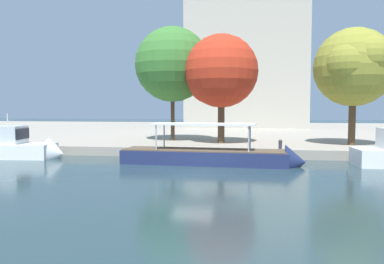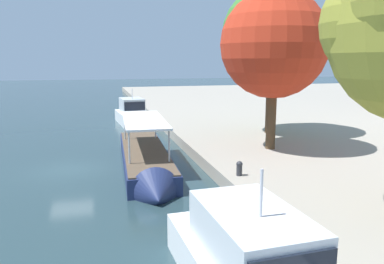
{
  "view_description": "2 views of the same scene",
  "coord_description": "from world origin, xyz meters",
  "px_view_note": "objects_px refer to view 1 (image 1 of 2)",
  "views": [
    {
      "loc": [
        3.38,
        -22.62,
        4.09
      ],
      "look_at": [
        -0.91,
        5.9,
        2.23
      ],
      "focal_mm": 35.38,
      "sensor_mm": 36.0,
      "label": 1
    },
    {
      "loc": [
        23.27,
        1.52,
        6.53
      ],
      "look_at": [
        0.44,
        7.49,
        2.05
      ],
      "focal_mm": 35.62,
      "sensor_mm": 36.0,
      "label": 2
    }
  ],
  "objects_px": {
    "mooring_bollard_0": "(280,144)",
    "tour_boat_1": "(217,158)",
    "tree_2": "(354,66)",
    "tree_1": "(219,73)",
    "tree_0": "(170,64)",
    "motor_yacht_0": "(17,149)"
  },
  "relations": [
    {
      "from": "mooring_bollard_0",
      "to": "tour_boat_1",
      "type": "bearing_deg",
      "value": -139.75
    },
    {
      "from": "tour_boat_1",
      "to": "tree_2",
      "type": "distance_m",
      "value": 15.6
    },
    {
      "from": "mooring_bollard_0",
      "to": "tree_1",
      "type": "bearing_deg",
      "value": 141.62
    },
    {
      "from": "tour_boat_1",
      "to": "mooring_bollard_0",
      "type": "distance_m",
      "value": 6.35
    },
    {
      "from": "mooring_bollard_0",
      "to": "tree_2",
      "type": "bearing_deg",
      "value": 30.15
    },
    {
      "from": "mooring_bollard_0",
      "to": "tree_0",
      "type": "bearing_deg",
      "value": 148.23
    },
    {
      "from": "tree_1",
      "to": "tree_2",
      "type": "bearing_deg",
      "value": -2.24
    },
    {
      "from": "motor_yacht_0",
      "to": "tour_boat_1",
      "type": "distance_m",
      "value": 16.43
    },
    {
      "from": "tour_boat_1",
      "to": "tree_0",
      "type": "height_order",
      "value": "tree_0"
    },
    {
      "from": "motor_yacht_0",
      "to": "tree_1",
      "type": "xyz_separation_m",
      "value": [
        15.84,
        7.27,
        6.62
      ]
    },
    {
      "from": "tour_boat_1",
      "to": "tree_2",
      "type": "height_order",
      "value": "tree_2"
    },
    {
      "from": "tree_0",
      "to": "tree_1",
      "type": "xyz_separation_m",
      "value": [
        5.05,
        -2.2,
        -1.19
      ]
    },
    {
      "from": "tree_1",
      "to": "tour_boat_1",
      "type": "bearing_deg",
      "value": -86.22
    },
    {
      "from": "motor_yacht_0",
      "to": "tree_0",
      "type": "xyz_separation_m",
      "value": [
        10.79,
        9.48,
        7.81
      ]
    },
    {
      "from": "motor_yacht_0",
      "to": "tree_0",
      "type": "height_order",
      "value": "tree_0"
    },
    {
      "from": "tree_2",
      "to": "tree_0",
      "type": "bearing_deg",
      "value": 171.06
    },
    {
      "from": "tree_2",
      "to": "tree_1",
      "type": "bearing_deg",
      "value": 177.76
    },
    {
      "from": "tree_0",
      "to": "tree_1",
      "type": "bearing_deg",
      "value": -23.55
    },
    {
      "from": "tour_boat_1",
      "to": "tree_1",
      "type": "height_order",
      "value": "tree_1"
    },
    {
      "from": "motor_yacht_0",
      "to": "tree_0",
      "type": "bearing_deg",
      "value": 36.43
    },
    {
      "from": "motor_yacht_0",
      "to": "tree_0",
      "type": "distance_m",
      "value": 16.35
    },
    {
      "from": "tour_boat_1",
      "to": "motor_yacht_0",
      "type": "bearing_deg",
      "value": 179.09
    }
  ]
}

